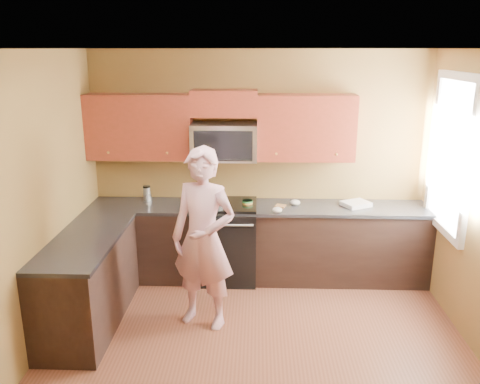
{
  "coord_description": "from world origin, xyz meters",
  "views": [
    {
      "loc": [
        -0.01,
        -3.85,
        2.7
      ],
      "look_at": [
        -0.2,
        1.3,
        1.2
      ],
      "focal_mm": 36.95,
      "sensor_mm": 36.0,
      "label": 1
    }
  ],
  "objects_px": {
    "microwave": "(225,159)",
    "frying_pan": "(213,209)",
    "butter_tub": "(248,206)",
    "travel_mug": "(147,201)",
    "stove": "(225,241)",
    "woman": "(204,239)"
  },
  "relations": [
    {
      "from": "microwave",
      "to": "frying_pan",
      "type": "distance_m",
      "value": 0.61
    },
    {
      "from": "microwave",
      "to": "butter_tub",
      "type": "bearing_deg",
      "value": -25.35
    },
    {
      "from": "frying_pan",
      "to": "travel_mug",
      "type": "relative_size",
      "value": 2.26
    },
    {
      "from": "butter_tub",
      "to": "frying_pan",
      "type": "bearing_deg",
      "value": -151.99
    },
    {
      "from": "stove",
      "to": "microwave",
      "type": "bearing_deg",
      "value": 90.0
    },
    {
      "from": "stove",
      "to": "frying_pan",
      "type": "relative_size",
      "value": 2.24
    },
    {
      "from": "woman",
      "to": "frying_pan",
      "type": "relative_size",
      "value": 4.3
    },
    {
      "from": "stove",
      "to": "frying_pan",
      "type": "distance_m",
      "value": 0.53
    },
    {
      "from": "stove",
      "to": "butter_tub",
      "type": "bearing_deg",
      "value": -1.14
    },
    {
      "from": "woman",
      "to": "butter_tub",
      "type": "xyz_separation_m",
      "value": [
        0.41,
        1.03,
        0.01
      ]
    },
    {
      "from": "woman",
      "to": "butter_tub",
      "type": "height_order",
      "value": "woman"
    },
    {
      "from": "microwave",
      "to": "woman",
      "type": "distance_m",
      "value": 1.29
    },
    {
      "from": "microwave",
      "to": "butter_tub",
      "type": "height_order",
      "value": "microwave"
    },
    {
      "from": "microwave",
      "to": "frying_pan",
      "type": "height_order",
      "value": "microwave"
    },
    {
      "from": "stove",
      "to": "microwave",
      "type": "distance_m",
      "value": 0.98
    },
    {
      "from": "microwave",
      "to": "woman",
      "type": "height_order",
      "value": "woman"
    },
    {
      "from": "stove",
      "to": "microwave",
      "type": "relative_size",
      "value": 1.25
    },
    {
      "from": "stove",
      "to": "woman",
      "type": "xyz_separation_m",
      "value": [
        -0.13,
        -1.04,
        0.43
      ]
    },
    {
      "from": "butter_tub",
      "to": "travel_mug",
      "type": "bearing_deg",
      "value": 172.16
    },
    {
      "from": "stove",
      "to": "butter_tub",
      "type": "xyz_separation_m",
      "value": [
        0.28,
        -0.01,
        0.45
      ]
    },
    {
      "from": "stove",
      "to": "woman",
      "type": "distance_m",
      "value": 1.13
    },
    {
      "from": "stove",
      "to": "frying_pan",
      "type": "xyz_separation_m",
      "value": [
        -0.11,
        -0.21,
        0.47
      ]
    }
  ]
}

